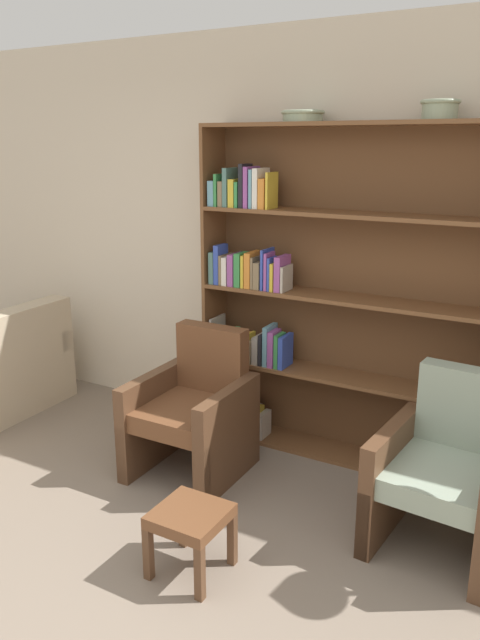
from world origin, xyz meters
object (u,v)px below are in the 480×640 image
Objects in this scene: bowl_cream at (440,108)px; armchair_cushioned at (447,473)px; bookshelf at (324,301)px; bowl_copper at (303,115)px; armchair_leather at (194,411)px; footstool at (190,522)px.

bowl_cream is 0.24× the size of armchair_cushioned.
bowl_copper is (-0.17, -0.02, 1.14)m from bookshelf.
bookshelf is at bearing -132.70° from armchair_leather.
armchair_cushioned is at bearing 179.43° from armchair_leather.
footstool is (-0.68, -1.48, -1.94)m from bowl_cream.
bowl_copper is at bearing 180.00° from bowl_cream.
bookshelf is at bearing 178.09° from bowl_cream.
bowl_cream is (0.81, 0.00, 0.02)m from bowl_copper.
bowl_cream is 0.24× the size of armchair_leather.
bowl_copper is at bearing -124.06° from armchair_leather.
bowl_cream reaches higher than bookshelf.
armchair_cushioned is 1.33m from footstool.
bowl_copper is 1.23× the size of bowl_cream.
armchair_leather reaches higher than footstool.
bookshelf is 2.39× the size of armchair_leather.
armchair_leather is at bearing -152.92° from bowl_cream.
bowl_cream is at bearing -153.49° from armchair_leather.
armchair_leather is at bearing 4.72° from armchair_cushioned.
bowl_copper is 2.43m from footstool.
bowl_copper reaches higher than armchair_leather.
armchair_leather is 1.56m from armchair_cushioned.
bowl_copper is 1.94m from armchair_leather.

